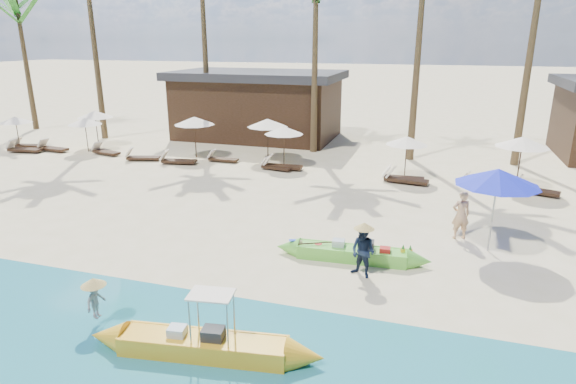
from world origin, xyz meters
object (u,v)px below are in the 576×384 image
(yellow_canoe, at_px, (203,345))
(green_canoe, at_px, (352,253))
(tourist, at_px, (461,215))
(blue_umbrella, at_px, (498,177))

(yellow_canoe, bearing_deg, green_canoe, 60.36)
(yellow_canoe, height_order, tourist, tourist)
(green_canoe, relative_size, blue_umbrella, 1.95)
(yellow_canoe, height_order, blue_umbrella, blue_umbrella)
(yellow_canoe, xyz_separation_m, blue_umbrella, (6.06, 7.27, 2.15))
(tourist, relative_size, blue_umbrella, 0.62)
(green_canoe, xyz_separation_m, tourist, (3.08, 2.66, 0.60))
(green_canoe, xyz_separation_m, blue_umbrella, (3.93, 1.87, 2.16))
(green_canoe, distance_m, blue_umbrella, 4.86)
(green_canoe, relative_size, tourist, 3.14)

